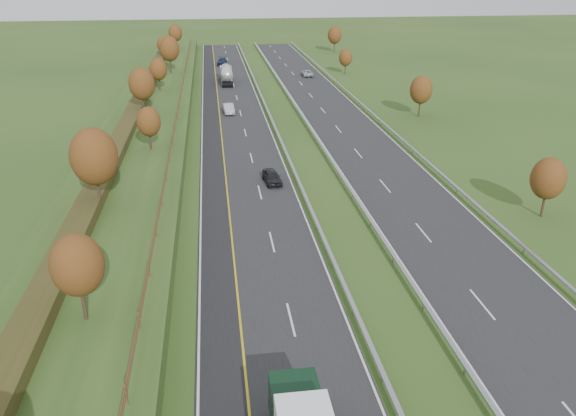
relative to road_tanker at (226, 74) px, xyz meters
name	(u,v)px	position (x,y,z in m)	size (l,w,h in m)	color
ground	(294,139)	(8.05, -43.00, -1.86)	(400.00, 400.00, 0.00)	#2D491A
near_carriageway	(236,131)	(0.05, -38.00, -1.84)	(10.50, 200.00, 0.04)	black
far_carriageway	(345,127)	(16.55, -38.00, -1.84)	(10.50, 200.00, 0.04)	black
hard_shoulder	(211,132)	(-3.70, -38.00, -1.84)	(3.00, 200.00, 0.04)	black
lane_markings	(279,130)	(6.45, -38.12, -1.81)	(26.75, 200.00, 0.01)	silver
embankment_left	(146,128)	(-12.95, -38.00, -0.86)	(12.00, 200.00, 2.00)	#2D491A
hedge_left	(131,118)	(-14.95, -38.00, 0.69)	(2.20, 180.00, 1.10)	#333616
fence_left	(177,116)	(-8.45, -38.41, 0.87)	(0.12, 189.06, 1.20)	#422B19
median_barrier_near	(274,126)	(5.75, -38.00, -1.25)	(0.32, 200.00, 0.71)	#95989D
median_barrier_far	(308,125)	(10.85, -38.00, -1.25)	(0.32, 200.00, 0.71)	#95989D
outer_barrier_far	(382,122)	(22.35, -38.00, -1.25)	(0.32, 200.00, 0.71)	#95989D
trees_left	(143,96)	(-12.60, -41.37, 4.51)	(6.64, 164.30, 7.66)	#2D2116
trees_far	(378,66)	(29.84, -8.79, 2.38)	(8.45, 118.60, 7.12)	#2D2116
road_tanker	(226,74)	(0.00, 0.00, 0.00)	(2.40, 11.22, 3.46)	silver
car_dark_near	(272,177)	(2.92, -60.29, -1.09)	(1.72, 4.28, 1.46)	black
car_silver_mid	(229,109)	(-0.64, -26.78, -1.05)	(1.63, 4.68, 1.54)	#ACADB1
car_small_far	(222,61)	(-0.30, 23.39, -1.02)	(2.26, 5.56, 1.61)	#14213F
car_oncoming	(307,73)	(18.04, 5.20, -1.16)	(2.20, 4.78, 1.33)	#B9BABE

